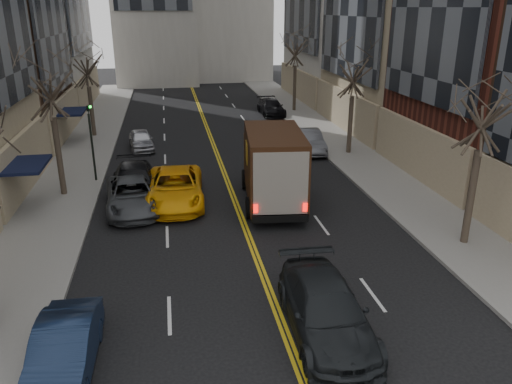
# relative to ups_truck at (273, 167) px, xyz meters

# --- Properties ---
(sidewalk_left) EXTENTS (4.00, 66.00, 0.15)m
(sidewalk_left) POSITION_rel_ups_truck_xyz_m (-10.86, 9.89, -1.86)
(sidewalk_left) COLOR slate
(sidewalk_left) RESTS_ON ground
(sidewalk_right) EXTENTS (4.00, 66.00, 0.15)m
(sidewalk_right) POSITION_rel_ups_truck_xyz_m (7.14, 9.89, -1.86)
(sidewalk_right) COLOR slate
(sidewalk_right) RESTS_ON ground
(tree_lf_mid) EXTENTS (3.20, 3.20, 8.91)m
(tree_lf_mid) POSITION_rel_ups_truck_xyz_m (-10.66, 2.89, 4.66)
(tree_lf_mid) COLOR #382D23
(tree_lf_mid) RESTS_ON sidewalk_left
(tree_lf_far) EXTENTS (3.20, 3.20, 8.12)m
(tree_lf_far) POSITION_rel_ups_truck_xyz_m (-10.66, 15.89, 4.09)
(tree_lf_far) COLOR #382D23
(tree_lf_far) RESTS_ON sidewalk_left
(tree_rt_near) EXTENTS (3.20, 3.20, 8.71)m
(tree_rt_near) POSITION_rel_ups_truck_xyz_m (6.94, -6.11, 4.52)
(tree_rt_near) COLOR #382D23
(tree_rt_near) RESTS_ON sidewalk_right
(tree_rt_mid) EXTENTS (3.20, 3.20, 8.32)m
(tree_rt_mid) POSITION_rel_ups_truck_xyz_m (6.94, 7.89, 4.23)
(tree_rt_mid) COLOR #382D23
(tree_rt_mid) RESTS_ON sidewalk_right
(tree_rt_far) EXTENTS (3.20, 3.20, 9.11)m
(tree_rt_far) POSITION_rel_ups_truck_xyz_m (6.94, 22.89, 4.80)
(tree_rt_far) COLOR #382D23
(tree_rt_far) RESTS_ON sidewalk_right
(traffic_signal) EXTENTS (0.29, 0.26, 4.70)m
(traffic_signal) POSITION_rel_ups_truck_xyz_m (-9.25, 4.89, 0.88)
(traffic_signal) COLOR black
(traffic_signal) RESTS_ON sidewalk_left
(ups_truck) EXTENTS (3.44, 7.25, 3.84)m
(ups_truck) POSITION_rel_ups_truck_xyz_m (0.00, 0.00, 0.00)
(ups_truck) COLOR black
(ups_truck) RESTS_ON ground
(observer_sedan) EXTENTS (2.44, 5.63, 1.61)m
(observer_sedan) POSITION_rel_ups_truck_xyz_m (-0.66, -10.90, -1.13)
(observer_sedan) COLOR black
(observer_sedan) RESTS_ON ground
(taxi) EXTENTS (3.00, 6.10, 1.67)m
(taxi) POSITION_rel_ups_truck_xyz_m (-4.86, 0.85, -1.10)
(taxi) COLOR #F5A60A
(taxi) RESTS_ON ground
(pedestrian) EXTENTS (0.43, 0.60, 1.52)m
(pedestrian) POSITION_rel_ups_truck_xyz_m (-1.14, -0.71, -1.18)
(pedestrian) COLOR black
(pedestrian) RESTS_ON ground
(parked_lf_a) EXTENTS (1.60, 3.78, 1.27)m
(parked_lf_a) POSITION_rel_ups_truck_xyz_m (-8.16, -11.09, -1.30)
(parked_lf_a) COLOR #95979C
(parked_lf_a) RESTS_ON ground
(parked_lf_b) EXTENTS (1.62, 4.39, 1.43)m
(parked_lf_b) POSITION_rel_ups_truck_xyz_m (-8.16, -11.37, -1.22)
(parked_lf_b) COLOR #111D35
(parked_lf_b) RESTS_ON ground
(parked_lf_c) EXTENTS (2.98, 5.59, 1.49)m
(parked_lf_c) POSITION_rel_ups_truck_xyz_m (-6.96, 0.35, -1.19)
(parked_lf_c) COLOR #43464A
(parked_lf_c) RESTS_ON ground
(parked_lf_d) EXTENTS (2.45, 5.64, 1.62)m
(parked_lf_d) POSITION_rel_ups_truck_xyz_m (-6.96, 2.12, -1.13)
(parked_lf_d) COLOR black
(parked_lf_d) RESTS_ON ground
(parked_lf_e) EXTENTS (2.05, 4.10, 1.34)m
(parked_lf_e) POSITION_rel_ups_truck_xyz_m (-6.96, 11.71, -1.27)
(parked_lf_e) COLOR #B4B6BC
(parked_lf_e) RESTS_ON ground
(parked_rt_a) EXTENTS (1.83, 4.66, 1.51)m
(parked_rt_a) POSITION_rel_ups_truck_xyz_m (4.44, 8.98, -1.18)
(parked_rt_a) COLOR #51545A
(parked_rt_a) RESTS_ON ground
(parked_rt_b) EXTENTS (2.90, 5.25, 1.39)m
(parked_rt_b) POSITION_rel_ups_truck_xyz_m (3.24, 9.65, -1.24)
(parked_rt_b) COLOR #B0B4B8
(parked_rt_b) RESTS_ON ground
(parked_rt_c) EXTENTS (2.06, 4.96, 1.43)m
(parked_rt_c) POSITION_rel_ups_truck_xyz_m (4.44, 21.67, -1.22)
(parked_rt_c) COLOR black
(parked_rt_c) RESTS_ON ground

